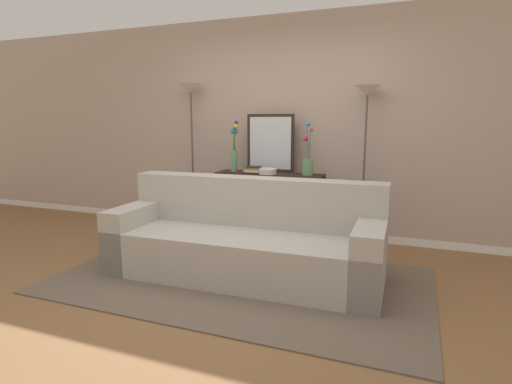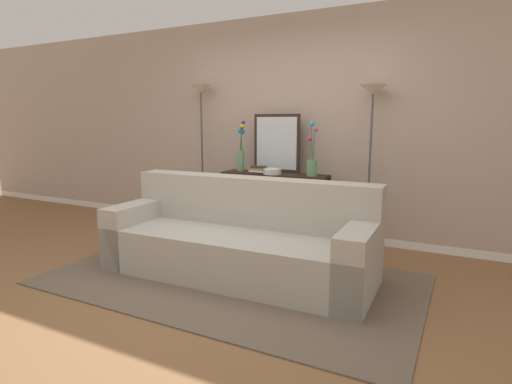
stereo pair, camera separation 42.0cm
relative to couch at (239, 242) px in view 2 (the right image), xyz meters
name	(u,v)px [view 2 (the right image)]	position (x,y,z in m)	size (l,w,h in m)	color
ground_plane	(206,292)	(-0.07, -0.46, -0.32)	(16.00, 16.00, 0.02)	brown
back_wall	(297,128)	(-0.07, 1.58, 1.01)	(12.00, 0.15, 2.65)	white
area_rug	(231,279)	(0.00, -0.16, -0.31)	(3.26, 1.87, 0.01)	brown
couch	(239,242)	(0.00, 0.00, 0.00)	(2.48, 0.94, 0.88)	#ADA89E
console_table	(274,194)	(-0.20, 1.20, 0.23)	(1.28, 0.33, 0.80)	black
floor_lamp_left	(201,116)	(-1.30, 1.31, 1.15)	(0.28, 0.28, 1.86)	#4C4C51
floor_lamp_right	(372,122)	(0.87, 1.31, 1.09)	(0.28, 0.28, 1.78)	#4C4C51
wall_mirror	(277,143)	(-0.24, 1.33, 0.83)	(0.59, 0.02, 0.69)	black
vase_tall_flowers	(241,149)	(-0.67, 1.23, 0.76)	(0.11, 0.11, 0.61)	#669E6B
vase_short_flowers	(312,162)	(0.27, 1.18, 0.64)	(0.12, 0.12, 0.60)	#669E6B
fruit_bowl	(272,171)	(-0.18, 1.10, 0.52)	(0.21, 0.21, 0.07)	silver
book_stack	(259,170)	(-0.36, 1.11, 0.52)	(0.22, 0.15, 0.08)	#2D2D33
book_row_under_console	(245,231)	(-0.60, 1.20, -0.26)	(0.27, 0.18, 0.12)	#6B3360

